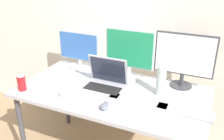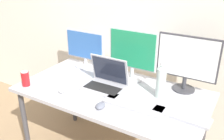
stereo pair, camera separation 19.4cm
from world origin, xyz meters
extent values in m
cube|color=silver|center=(0.00, 0.59, 1.30)|extent=(7.00, 0.08, 2.60)
cylinder|color=#424247|center=(-0.70, -0.34, 0.35)|extent=(0.04, 0.04, 0.71)
cylinder|color=#424247|center=(-0.70, 0.34, 0.35)|extent=(0.04, 0.04, 0.71)
cylinder|color=#424247|center=(0.70, 0.34, 0.35)|extent=(0.04, 0.04, 0.71)
cube|color=#B7B7BC|center=(0.00, 0.00, 0.72)|extent=(1.52, 0.80, 0.03)
cylinder|color=silver|center=(-0.49, 0.31, 0.75)|extent=(0.21, 0.21, 0.01)
cylinder|color=silver|center=(-0.49, 0.31, 0.78)|extent=(0.03, 0.03, 0.06)
cube|color=silver|center=(-0.49, 0.31, 0.96)|extent=(0.42, 0.02, 0.28)
cube|color=#3366B2|center=(-0.49, 0.30, 0.96)|extent=(0.40, 0.01, 0.25)
cylinder|color=silver|center=(0.04, 0.28, 0.75)|extent=(0.21, 0.21, 0.01)
cylinder|color=silver|center=(0.04, 0.28, 0.80)|extent=(0.03, 0.03, 0.09)
cube|color=silver|center=(0.04, 0.28, 1.01)|extent=(0.43, 0.02, 0.34)
cube|color=#1E8C59|center=(0.04, 0.27, 1.01)|extent=(0.41, 0.01, 0.31)
cylinder|color=#38383D|center=(0.49, 0.31, 0.75)|extent=(0.18, 0.18, 0.01)
cylinder|color=#38383D|center=(0.49, 0.31, 0.80)|extent=(0.03, 0.03, 0.10)
cube|color=#38383D|center=(0.49, 0.31, 1.02)|extent=(0.47, 0.02, 0.34)
cube|color=white|center=(0.49, 0.29, 1.02)|extent=(0.45, 0.01, 0.32)
cube|color=#B7B7BC|center=(-0.07, -0.02, 0.75)|extent=(0.34, 0.24, 0.02)
cube|color=black|center=(-0.07, -0.04, 0.76)|extent=(0.30, 0.13, 0.00)
cube|color=#B7B7BC|center=(-0.07, 0.08, 0.88)|extent=(0.34, 0.06, 0.24)
cube|color=#232838|center=(-0.07, 0.07, 0.88)|extent=(0.30, 0.05, 0.21)
cube|color=#B2B2B7|center=(0.25, -0.13, 0.75)|extent=(0.44, 0.15, 0.02)
cube|color=#B2B2B7|center=(0.59, -0.08, 0.75)|extent=(0.39, 0.14, 0.02)
ellipsoid|color=slate|center=(0.06, -0.27, 0.76)|extent=(0.08, 0.10, 0.03)
ellipsoid|color=silver|center=(-0.33, -0.21, 0.76)|extent=(0.09, 0.12, 0.04)
cylinder|color=silver|center=(0.37, 0.10, 0.86)|extent=(0.07, 0.07, 0.23)
cone|color=silver|center=(0.37, 0.10, 0.99)|extent=(0.07, 0.07, 0.03)
cylinder|color=white|center=(0.37, 0.10, 1.01)|extent=(0.03, 0.03, 0.02)
cylinder|color=red|center=(-0.67, -0.29, 0.80)|extent=(0.07, 0.07, 0.12)
cylinder|color=silver|center=(-0.67, -0.29, 0.86)|extent=(0.06, 0.06, 0.00)
camera|label=1|loc=(0.73, -1.62, 1.71)|focal=40.00mm
camera|label=2|loc=(0.90, -1.53, 1.71)|focal=40.00mm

